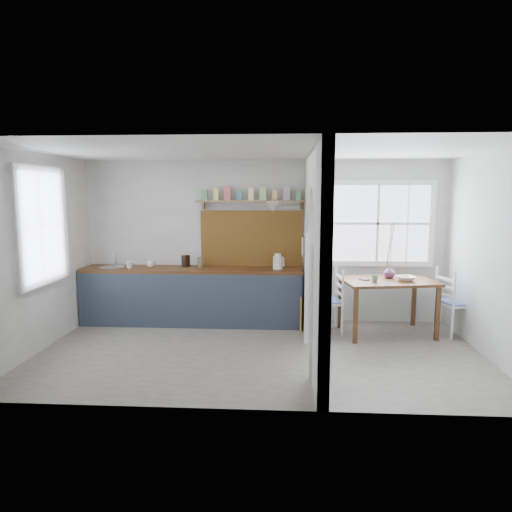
# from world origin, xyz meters

# --- Properties ---
(floor) EXTENTS (5.80, 3.20, 0.01)m
(floor) POSITION_xyz_m (0.00, 0.00, 0.00)
(floor) COLOR gray
(floor) RESTS_ON ground
(ceiling) EXTENTS (5.80, 3.20, 0.01)m
(ceiling) POSITION_xyz_m (0.00, 0.00, 2.60)
(ceiling) COLOR silver
(ceiling) RESTS_ON walls
(walls) EXTENTS (5.81, 3.21, 2.60)m
(walls) POSITION_xyz_m (0.00, 0.00, 1.30)
(walls) COLOR silver
(walls) RESTS_ON floor
(partition) EXTENTS (0.12, 3.20, 2.60)m
(partition) POSITION_xyz_m (0.70, 0.06, 1.45)
(partition) COLOR silver
(partition) RESTS_ON floor
(kitchen_window) EXTENTS (0.10, 1.16, 1.50)m
(kitchen_window) POSITION_xyz_m (-2.87, 0.00, 1.65)
(kitchen_window) COLOR white
(kitchen_window) RESTS_ON walls
(nook_window) EXTENTS (1.76, 0.10, 1.30)m
(nook_window) POSITION_xyz_m (1.80, 1.56, 1.60)
(nook_window) COLOR white
(nook_window) RESTS_ON walls
(counter) EXTENTS (3.50, 0.60, 0.90)m
(counter) POSITION_xyz_m (-1.13, 1.33, 0.46)
(counter) COLOR #4F301D
(counter) RESTS_ON floor
(sink) EXTENTS (0.40, 0.40, 0.02)m
(sink) POSITION_xyz_m (-2.43, 1.30, 0.89)
(sink) COLOR silver
(sink) RESTS_ON counter
(backsplash) EXTENTS (1.65, 0.03, 0.90)m
(backsplash) POSITION_xyz_m (-0.20, 1.58, 1.35)
(backsplash) COLOR brown
(backsplash) RESTS_ON walls
(shelf) EXTENTS (1.75, 0.20, 0.21)m
(shelf) POSITION_xyz_m (-0.20, 1.49, 2.01)
(shelf) COLOR olive
(shelf) RESTS_ON walls
(pendant_lamp) EXTENTS (0.26, 0.26, 0.16)m
(pendant_lamp) POSITION_xyz_m (0.15, 1.15, 1.88)
(pendant_lamp) COLOR beige
(pendant_lamp) RESTS_ON ceiling
(utensil_rail) EXTENTS (0.02, 0.50, 0.02)m
(utensil_rail) POSITION_xyz_m (0.61, 0.90, 1.45)
(utensil_rail) COLOR silver
(utensil_rail) RESTS_ON partition
(dining_table) EXTENTS (1.43, 1.07, 0.82)m
(dining_table) POSITION_xyz_m (1.84, 0.92, 0.41)
(dining_table) COLOR #4F301D
(dining_table) RESTS_ON floor
(chair_left) EXTENTS (0.50, 0.50, 0.97)m
(chair_left) POSITION_xyz_m (0.95, 0.97, 0.48)
(chair_left) COLOR white
(chair_left) RESTS_ON floor
(chair_right) EXTENTS (0.56, 0.56, 1.00)m
(chair_right) POSITION_xyz_m (2.85, 0.93, 0.50)
(chair_right) COLOR white
(chair_right) RESTS_ON floor
(kettle) EXTENTS (0.24, 0.22, 0.24)m
(kettle) POSITION_xyz_m (0.22, 1.31, 1.02)
(kettle) COLOR white
(kettle) RESTS_ON counter
(mug_a) EXTENTS (0.14, 0.14, 0.11)m
(mug_a) POSITION_xyz_m (-2.11, 1.21, 0.95)
(mug_a) COLOR white
(mug_a) RESTS_ON counter
(mug_b) EXTENTS (0.18, 0.18, 0.11)m
(mug_b) POSITION_xyz_m (-1.81, 1.34, 0.95)
(mug_b) COLOR silver
(mug_b) RESTS_ON counter
(knife_block) EXTENTS (0.12, 0.14, 0.19)m
(knife_block) POSITION_xyz_m (-1.26, 1.41, 0.99)
(knife_block) COLOR black
(knife_block) RESTS_ON counter
(jar) EXTENTS (0.12, 0.12, 0.15)m
(jar) POSITION_xyz_m (-1.02, 1.43, 0.98)
(jar) COLOR brown
(jar) RESTS_ON counter
(towel_magenta) EXTENTS (0.02, 0.03, 0.52)m
(towel_magenta) POSITION_xyz_m (0.58, 0.98, 0.28)
(towel_magenta) COLOR #D14286
(towel_magenta) RESTS_ON counter
(towel_orange) EXTENTS (0.02, 0.03, 0.54)m
(towel_orange) POSITION_xyz_m (0.58, 0.94, 0.25)
(towel_orange) COLOR orange
(towel_orange) RESTS_ON counter
(bowl) EXTENTS (0.32, 0.32, 0.07)m
(bowl) POSITION_xyz_m (2.09, 0.86, 0.85)
(bowl) COLOR white
(bowl) RESTS_ON dining_table
(table_cup) EXTENTS (0.12, 0.12, 0.10)m
(table_cup) POSITION_xyz_m (1.62, 0.77, 0.87)
(table_cup) COLOR #648E5F
(table_cup) RESTS_ON dining_table
(plate) EXTENTS (0.19, 0.19, 0.01)m
(plate) POSITION_xyz_m (1.51, 0.91, 0.83)
(plate) COLOR black
(plate) RESTS_ON dining_table
(vase) EXTENTS (0.22, 0.22, 0.18)m
(vase) POSITION_xyz_m (1.90, 1.07, 0.91)
(vase) COLOR #6D3F72
(vase) RESTS_ON dining_table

